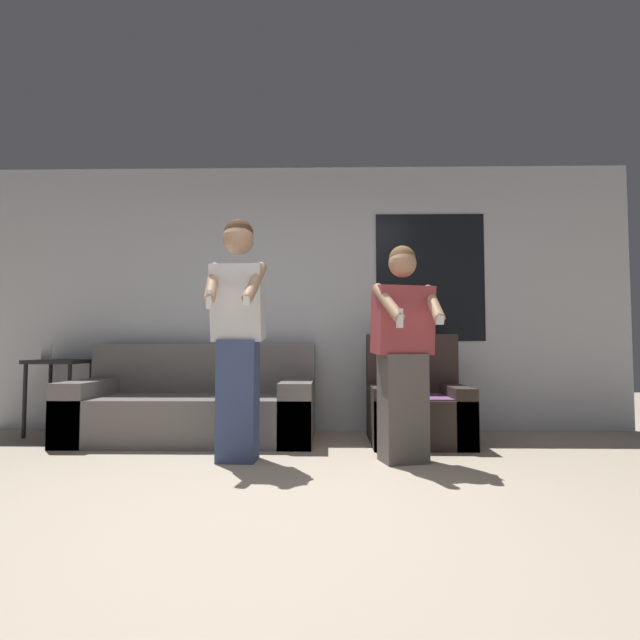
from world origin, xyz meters
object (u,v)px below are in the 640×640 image
object	(u,v)px
couch	(196,407)
person_left	(238,333)
armchair	(416,407)
person_right	(403,352)
side_table	(59,372)

from	to	relation	value
couch	person_left	size ratio (longest dim) A/B	1.20
armchair	person_right	world-z (taller)	person_right
couch	person_left	world-z (taller)	person_left
couch	person_right	distance (m)	2.05
side_table	person_left	size ratio (longest dim) A/B	0.48
couch	side_table	xyz separation A→B (m)	(-1.39, 0.20, 0.31)
armchair	person_right	distance (m)	0.97
armchair	side_table	size ratio (longest dim) A/B	1.10
side_table	person_right	world-z (taller)	person_right
armchair	side_table	world-z (taller)	armchair
armchair	person_left	xyz separation A→B (m)	(-1.45, -0.80, 0.64)
armchair	couch	bearing A→B (deg)	177.16
armchair	person_left	size ratio (longest dim) A/B	0.53
armchair	person_left	world-z (taller)	person_left
couch	person_right	xyz separation A→B (m)	(1.77, -0.90, 0.51)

